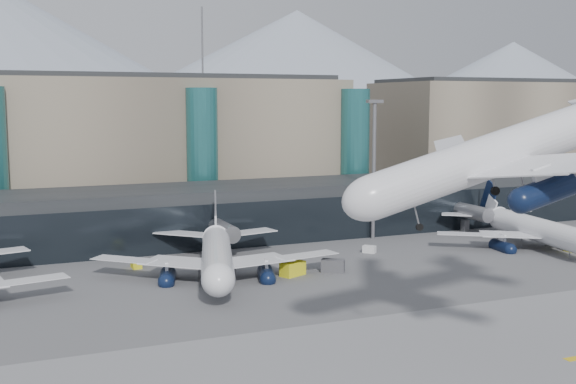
{
  "coord_description": "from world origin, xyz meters",
  "views": [
    {
      "loc": [
        -35.86,
        -67.24,
        25.4
      ],
      "look_at": [
        6.12,
        32.0,
        11.75
      ],
      "focal_mm": 45.0,
      "sensor_mm": 36.0,
      "label": 1
    }
  ],
  "objects_px": {
    "lightmast_mid": "(374,161)",
    "hero_jet": "(522,137)",
    "veh_c": "(333,266)",
    "veh_h": "(293,269)",
    "veh_e": "(574,246)",
    "jet_parked_mid": "(217,244)",
    "veh_b": "(136,264)",
    "jet_parked_right": "(526,220)",
    "veh_g": "(369,249)"
  },
  "relations": [
    {
      "from": "jet_parked_right",
      "to": "hero_jet",
      "type": "bearing_deg",
      "value": 145.49
    },
    {
      "from": "lightmast_mid",
      "to": "jet_parked_right",
      "type": "height_order",
      "value": "lightmast_mid"
    },
    {
      "from": "jet_parked_mid",
      "to": "veh_e",
      "type": "height_order",
      "value": "jet_parked_mid"
    },
    {
      "from": "hero_jet",
      "to": "veh_h",
      "type": "distance_m",
      "value": 45.08
    },
    {
      "from": "jet_parked_right",
      "to": "veh_h",
      "type": "distance_m",
      "value": 47.65
    },
    {
      "from": "hero_jet",
      "to": "veh_h",
      "type": "height_order",
      "value": "hero_jet"
    },
    {
      "from": "veh_h",
      "to": "lightmast_mid",
      "type": "bearing_deg",
      "value": 14.74
    },
    {
      "from": "hero_jet",
      "to": "lightmast_mid",
      "type": "bearing_deg",
      "value": 79.49
    },
    {
      "from": "veh_c",
      "to": "hero_jet",
      "type": "bearing_deg",
      "value": -55.38
    },
    {
      "from": "hero_jet",
      "to": "veh_g",
      "type": "xyz_separation_m",
      "value": [
        11.0,
        48.9,
        -21.29
      ]
    },
    {
      "from": "jet_parked_right",
      "to": "veh_e",
      "type": "height_order",
      "value": "jet_parked_right"
    },
    {
      "from": "hero_jet",
      "to": "jet_parked_mid",
      "type": "bearing_deg",
      "value": 117.29
    },
    {
      "from": "veh_b",
      "to": "veh_h",
      "type": "distance_m",
      "value": 24.39
    },
    {
      "from": "jet_parked_right",
      "to": "veh_h",
      "type": "relative_size",
      "value": 9.66
    },
    {
      "from": "hero_jet",
      "to": "veh_e",
      "type": "distance_m",
      "value": 60.7
    },
    {
      "from": "veh_b",
      "to": "veh_g",
      "type": "bearing_deg",
      "value": -97.23
    },
    {
      "from": "veh_e",
      "to": "veh_c",
      "type": "bearing_deg",
      "value": 177.96
    },
    {
      "from": "veh_c",
      "to": "veh_h",
      "type": "xyz_separation_m",
      "value": [
        -6.45,
        0.26,
        0.08
      ]
    },
    {
      "from": "veh_e",
      "to": "hero_jet",
      "type": "bearing_deg",
      "value": -138.88
    },
    {
      "from": "veh_c",
      "to": "jet_parked_mid",
      "type": "bearing_deg",
      "value": -164.27
    },
    {
      "from": "lightmast_mid",
      "to": "veh_g",
      "type": "bearing_deg",
      "value": -122.13
    },
    {
      "from": "veh_c",
      "to": "lightmast_mid",
      "type": "bearing_deg",
      "value": 81.76
    },
    {
      "from": "lightmast_mid",
      "to": "jet_parked_mid",
      "type": "relative_size",
      "value": 0.67
    },
    {
      "from": "veh_h",
      "to": "veh_e",
      "type": "bearing_deg",
      "value": -27.83
    },
    {
      "from": "hero_jet",
      "to": "veh_b",
      "type": "relative_size",
      "value": 16.64
    },
    {
      "from": "lightmast_mid",
      "to": "veh_c",
      "type": "xyz_separation_m",
      "value": [
        -18.61,
        -20.82,
        -13.47
      ]
    },
    {
      "from": "jet_parked_mid",
      "to": "veh_b",
      "type": "bearing_deg",
      "value": 66.07
    },
    {
      "from": "jet_parked_mid",
      "to": "veh_b",
      "type": "xyz_separation_m",
      "value": [
        -10.15,
        8.7,
        -3.97
      ]
    },
    {
      "from": "veh_g",
      "to": "veh_h",
      "type": "xyz_separation_m",
      "value": [
        -18.17,
        -9.59,
        0.42
      ]
    },
    {
      "from": "veh_c",
      "to": "veh_g",
      "type": "bearing_deg",
      "value": 73.59
    },
    {
      "from": "lightmast_mid",
      "to": "hero_jet",
      "type": "bearing_deg",
      "value": -106.64
    },
    {
      "from": "veh_g",
      "to": "jet_parked_mid",
      "type": "bearing_deg",
      "value": -122.02
    },
    {
      "from": "veh_b",
      "to": "veh_c",
      "type": "distance_m",
      "value": 30.05
    },
    {
      "from": "jet_parked_right",
      "to": "veh_c",
      "type": "bearing_deg",
      "value": 104.98
    },
    {
      "from": "veh_g",
      "to": "veh_h",
      "type": "bearing_deg",
      "value": -103.38
    },
    {
      "from": "lightmast_mid",
      "to": "jet_parked_mid",
      "type": "bearing_deg",
      "value": -156.11
    },
    {
      "from": "hero_jet",
      "to": "veh_h",
      "type": "xyz_separation_m",
      "value": [
        -7.16,
        39.31,
        -20.87
      ]
    },
    {
      "from": "veh_c",
      "to": "veh_e",
      "type": "xyz_separation_m",
      "value": [
        44.45,
        -2.6,
        -0.09
      ]
    },
    {
      "from": "jet_parked_mid",
      "to": "veh_h",
      "type": "xyz_separation_m",
      "value": [
        10.0,
        -5.03,
        -3.59
      ]
    },
    {
      "from": "jet_parked_right",
      "to": "veh_b",
      "type": "relative_size",
      "value": 16.13
    },
    {
      "from": "jet_parked_right",
      "to": "veh_h",
      "type": "xyz_separation_m",
      "value": [
        -47.26,
        -5.02,
        -3.39
      ]
    },
    {
      "from": "lightmast_mid",
      "to": "veh_c",
      "type": "bearing_deg",
      "value": -131.8
    },
    {
      "from": "jet_parked_right",
      "to": "veh_g",
      "type": "xyz_separation_m",
      "value": [
        -29.1,
        4.57,
        -3.81
      ]
    },
    {
      "from": "veh_e",
      "to": "veh_h",
      "type": "xyz_separation_m",
      "value": [
        -50.9,
        2.85,
        0.17
      ]
    },
    {
      "from": "jet_parked_mid",
      "to": "jet_parked_right",
      "type": "relative_size",
      "value": 1.06
    },
    {
      "from": "lightmast_mid",
      "to": "veh_e",
      "type": "relative_size",
      "value": 8.43
    },
    {
      "from": "veh_h",
      "to": "veh_g",
      "type": "bearing_deg",
      "value": 3.2
    },
    {
      "from": "veh_b",
      "to": "veh_c",
      "type": "relative_size",
      "value": 0.65
    },
    {
      "from": "jet_parked_mid",
      "to": "veh_h",
      "type": "distance_m",
      "value": 11.75
    },
    {
      "from": "jet_parked_mid",
      "to": "veh_c",
      "type": "height_order",
      "value": "jet_parked_mid"
    }
  ]
}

